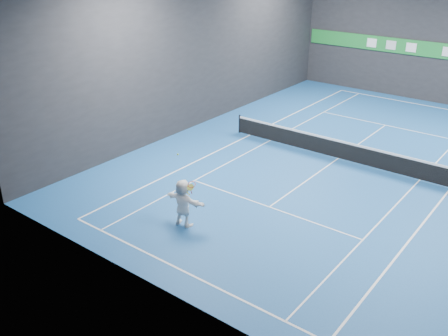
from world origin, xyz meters
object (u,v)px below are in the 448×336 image
Objects in this scene: tennis_ball at (178,154)px; tennis_net at (339,149)px; tennis_racket at (191,186)px; player at (183,203)px.

tennis_ball is 0.01× the size of tennis_net.
player is at bearing -173.10° from tennis_racket.
tennis_racket is at bearing -13.52° from tennis_ball.
player is 9.81m from tennis_net.
tennis_net is at bearing 76.42° from tennis_ball.
tennis_racket is (0.39, 0.05, 0.81)m from player.
tennis_net is at bearing -103.74° from player.
tennis_ball is 1.30m from tennis_racket.
player is 0.15× the size of tennis_net.
tennis_ball reaches higher than player.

